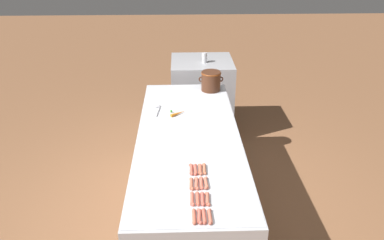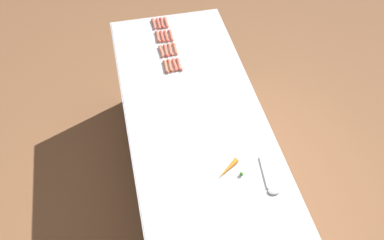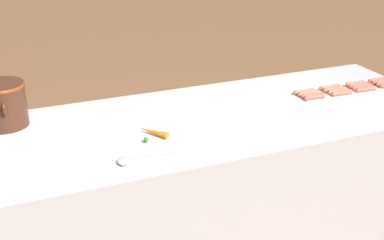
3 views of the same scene
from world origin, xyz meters
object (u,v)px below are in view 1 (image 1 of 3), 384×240
object	(u,v)px
bean_pot	(211,80)
hot_dog_0	(194,217)
carrot	(178,113)
hot_dog_1	(193,199)
hot_dog_12	(210,217)
hot_dog_14	(206,183)
back_cabinet	(202,97)
hot_dog_15	(204,169)
hot_dog_7	(195,170)
hot_dog_9	(203,199)
hot_dog_3	(191,169)
hot_dog_8	(204,216)
hot_dog_11	(200,169)
hot_dog_5	(198,199)
hot_dog_2	(192,184)
hot_dog_13	(207,199)
hot_dog_10	(201,183)
serving_spoon	(157,108)
hot_dog_6	(197,184)
hot_dog_4	(199,216)
soda_can	(204,58)

from	to	relation	value
bean_pot	hot_dog_0	bearing A→B (deg)	-97.27
bean_pot	carrot	world-z (taller)	bean_pot
hot_dog_1	hot_dog_12	bearing A→B (deg)	-60.17
hot_dog_14	hot_dog_1	bearing A→B (deg)	-120.43
hot_dog_0	hot_dog_12	xyz separation A→B (m)	(0.10, -0.00, 0.00)
back_cabinet	hot_dog_15	bearing A→B (deg)	-92.85
hot_dog_7	hot_dog_9	size ratio (longest dim) A/B	1.00
hot_dog_3	hot_dog_14	distance (m)	0.20
hot_dog_1	hot_dog_3	bearing A→B (deg)	89.58
hot_dog_8	hot_dog_11	bearing A→B (deg)	89.80
hot_dog_5	hot_dog_12	xyz separation A→B (m)	(0.07, -0.18, 0.00)
hot_dog_5	hot_dog_9	size ratio (longest dim) A/B	1.00
hot_dog_2	bean_pot	world-z (taller)	bean_pot
hot_dog_9	hot_dog_13	world-z (taller)	same
hot_dog_10	hot_dog_14	distance (m)	0.03
hot_dog_14	hot_dog_9	bearing A→B (deg)	-101.48
hot_dog_14	hot_dog_15	size ratio (longest dim) A/B	1.00
hot_dog_7	hot_dog_13	bearing A→B (deg)	-79.23
hot_dog_1	hot_dog_2	distance (m)	0.17
hot_dog_9	bean_pot	distance (m)	1.94
hot_dog_11	hot_dog_15	distance (m)	0.03
hot_dog_11	serving_spoon	distance (m)	1.17
hot_dog_3	hot_dog_6	distance (m)	0.18
hot_dog_5	serving_spoon	world-z (taller)	hot_dog_5
hot_dog_0	hot_dog_7	world-z (taller)	same
hot_dog_7	hot_dog_15	xyz separation A→B (m)	(0.07, 0.01, 0.00)
hot_dog_3	hot_dog_4	world-z (taller)	same
carrot	hot_dog_7	bearing A→B (deg)	-82.44
hot_dog_6	hot_dog_8	distance (m)	0.34
hot_dog_5	carrot	xyz separation A→B (m)	(-0.13, 1.30, 0.00)
hot_dog_1	carrot	world-z (taller)	carrot
serving_spoon	hot_dog_14	bearing A→B (deg)	-72.66
hot_dog_10	hot_dog_11	size ratio (longest dim) A/B	1.00
hot_dog_2	hot_dog_12	bearing A→B (deg)	-73.63
hot_dog_14	hot_dog_15	xyz separation A→B (m)	(-0.00, 0.18, 0.00)
hot_dog_11	carrot	distance (m)	0.98
hot_dog_8	hot_dog_14	bearing A→B (deg)	84.15
hot_dog_5	hot_dog_8	xyz separation A→B (m)	(0.03, -0.17, 0.00)
hot_dog_11	hot_dog_12	world-z (taller)	same
hot_dog_2	soda_can	world-z (taller)	soda_can
hot_dog_2	hot_dog_13	world-z (taller)	same
hot_dog_6	hot_dog_9	xyz separation A→B (m)	(0.03, -0.17, 0.00)
hot_dog_0	hot_dog_3	bearing A→B (deg)	90.03
bean_pot	carrot	distance (m)	0.72
hot_dog_1	hot_dog_14	distance (m)	0.20
bean_pot	serving_spoon	distance (m)	0.75
hot_dog_7	hot_dog_4	bearing A→B (deg)	-89.61
hot_dog_5	hot_dog_7	bearing A→B (deg)	90.18
hot_dog_5	hot_dog_6	distance (m)	0.17
hot_dog_13	hot_dog_9	bearing A→B (deg)	177.28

